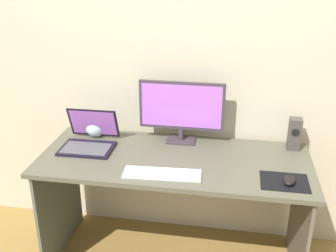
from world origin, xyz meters
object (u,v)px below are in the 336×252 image
Objects in this scene: laptop at (89,140)px; keyboard_external at (162,174)px; monitor at (182,109)px; speaker_right at (294,134)px; mouse at (289,180)px; fishbowl at (96,126)px.

keyboard_external is at bearing -27.82° from laptop.
monitor is at bearing 17.97° from laptop.
speaker_right is 1.99× the size of mouse.
monitor is 3.79× the size of fishbowl.
laptop is (-1.24, -0.18, -0.05)m from speaker_right.
monitor is 5.32× the size of mouse.
speaker_right is at bearing 90.17° from mouse.
laptop reaches higher than keyboard_external.
fishbowl is at bearing -179.18° from speaker_right.
speaker_right is (0.69, 0.00, -0.12)m from monitor.
monitor reaches higher than laptop.
monitor is at bearing 154.22° from mouse.
fishbowl is at bearing -178.44° from monitor.
keyboard_external is at bearing -95.22° from monitor.
mouse is (0.63, -0.43, -0.19)m from monitor.
fishbowl is 1.40× the size of mouse.
speaker_right is 1.25m from laptop.
laptop is at bearing -162.03° from monitor.
laptop is 2.28× the size of fishbowl.
keyboard_external is at bearing -169.92° from mouse.
fishbowl reaches higher than keyboard_external.
monitor is 2.67× the size of speaker_right.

